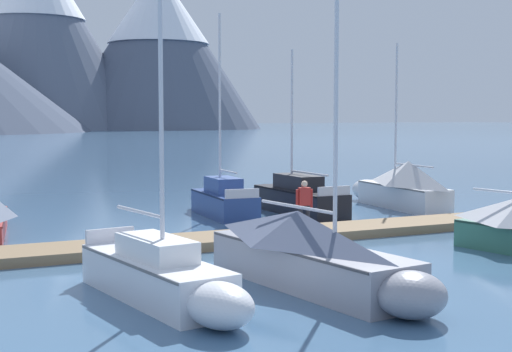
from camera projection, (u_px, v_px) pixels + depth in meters
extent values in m
plane|color=#426689|center=(355.00, 260.00, 21.21)|extent=(700.00, 700.00, 0.00)
cone|color=slate|center=(35.00, 33.00, 227.43)|extent=(67.86, 67.86, 59.77)
cone|color=#4C566B|center=(159.00, 49.00, 237.48)|extent=(66.36, 66.36, 51.58)
cone|color=white|center=(158.00, 6.00, 236.36)|extent=(32.83, 32.83, 24.30)
cube|color=#846B4C|center=(284.00, 235.00, 24.71)|extent=(21.12, 3.31, 0.30)
cylinder|color=#38383D|center=(298.00, 240.00, 23.86)|extent=(20.17, 1.34, 0.24)
cylinder|color=#38383D|center=(272.00, 232.00, 25.56)|extent=(20.17, 1.34, 0.24)
cube|color=white|center=(154.00, 278.00, 16.63)|extent=(1.94, 5.24, 0.95)
ellipsoid|color=white|center=(220.00, 305.00, 14.27)|extent=(1.38, 1.80, 0.90)
cube|color=slate|center=(154.00, 260.00, 16.59)|extent=(1.97, 5.14, 0.06)
cylinder|color=silver|center=(161.00, 82.00, 15.91)|extent=(0.10, 0.10, 7.85)
cylinder|color=silver|center=(139.00, 212.00, 17.12)|extent=(0.32, 2.36, 0.08)
cube|color=white|center=(156.00, 248.00, 16.46)|extent=(1.23, 2.39, 0.49)
cube|color=silver|center=(110.00, 235.00, 18.62)|extent=(1.29, 0.23, 0.36)
cube|color=#93939E|center=(309.00, 266.00, 17.80)|extent=(2.24, 6.41, 1.03)
ellipsoid|color=#93939E|center=(411.00, 295.00, 14.96)|extent=(1.58, 1.61, 0.97)
cube|color=#424247|center=(309.00, 247.00, 17.76)|extent=(2.27, 6.29, 0.06)
cylinder|color=silver|center=(336.00, 107.00, 16.69)|extent=(0.10, 0.10, 6.64)
cylinder|color=silver|center=(296.00, 207.00, 18.13)|extent=(0.33, 2.99, 0.08)
pyramid|color=#4C5670|center=(298.00, 227.00, 18.12)|extent=(2.38, 5.18, 0.79)
cube|color=navy|center=(224.00, 205.00, 30.34)|extent=(2.07, 4.59, 0.98)
ellipsoid|color=navy|center=(206.00, 198.00, 32.69)|extent=(1.51, 1.92, 0.93)
cube|color=#121D39|center=(224.00, 194.00, 30.31)|extent=(2.10, 4.51, 0.06)
cylinder|color=silver|center=(220.00, 103.00, 30.48)|extent=(0.10, 0.10, 7.38)
cylinder|color=silver|center=(228.00, 172.00, 29.76)|extent=(0.33, 2.04, 0.08)
cube|color=#2F4A8A|center=(223.00, 185.00, 30.38)|extent=(1.31, 2.11, 0.63)
cube|color=silver|center=(242.00, 194.00, 28.30)|extent=(1.38, 0.27, 0.36)
cube|color=black|center=(300.00, 202.00, 31.15)|extent=(1.81, 5.62, 1.04)
ellipsoid|color=black|center=(266.00, 195.00, 33.92)|extent=(1.42, 1.87, 0.99)
cube|color=black|center=(300.00, 190.00, 31.11)|extent=(1.85, 5.51, 0.06)
cylinder|color=silver|center=(292.00, 119.00, 31.49)|extent=(0.10, 0.10, 5.94)
cylinder|color=silver|center=(309.00, 173.00, 30.35)|extent=(0.20, 2.96, 0.08)
cube|color=black|center=(298.00, 182.00, 31.21)|extent=(1.21, 2.55, 0.61)
cube|color=silver|center=(334.00, 191.00, 28.67)|extent=(1.44, 0.16, 0.36)
cylinder|color=silver|center=(508.00, 192.00, 22.64)|extent=(0.43, 2.55, 0.08)
cube|color=silver|center=(403.00, 197.00, 32.96)|extent=(2.14, 5.76, 1.07)
ellipsoid|color=silver|center=(367.00, 190.00, 35.92)|extent=(1.48, 2.26, 1.01)
cube|color=slate|center=(403.00, 186.00, 32.92)|extent=(2.17, 5.66, 0.06)
cylinder|color=silver|center=(396.00, 114.00, 33.27)|extent=(0.10, 0.10, 6.35)
cylinder|color=silver|center=(413.00, 165.00, 32.09)|extent=(0.46, 2.94, 0.08)
pyramid|color=silver|center=(408.00, 173.00, 32.48)|extent=(2.25, 4.68, 1.09)
cylinder|color=#232328|center=(301.00, 218.00, 24.59)|extent=(0.14, 0.14, 0.86)
cylinder|color=#232328|center=(308.00, 218.00, 24.66)|extent=(0.14, 0.14, 0.86)
cube|color=#B22823|center=(304.00, 196.00, 24.56)|extent=(0.42, 0.31, 0.60)
sphere|color=beige|center=(304.00, 184.00, 24.53)|extent=(0.22, 0.22, 0.22)
cylinder|color=#B22823|center=(297.00, 199.00, 24.51)|extent=(0.09, 0.09, 0.62)
cylinder|color=#B22823|center=(311.00, 198.00, 24.63)|extent=(0.09, 0.09, 0.62)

